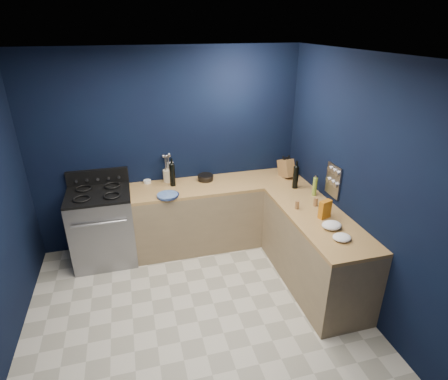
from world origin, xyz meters
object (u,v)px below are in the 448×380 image
object	(u,v)px
utensil_crock	(168,176)
crouton_bag	(325,209)
knife_block	(286,168)
gas_range	(103,228)
plate_stack	(168,195)

from	to	relation	value
utensil_crock	crouton_bag	distance (m)	2.09
utensil_crock	knife_block	bearing A→B (deg)	-8.89
gas_range	crouton_bag	distance (m)	2.73
gas_range	knife_block	size ratio (longest dim) A/B	3.82
plate_stack	gas_range	bearing A→B (deg)	164.98
plate_stack	knife_block	xyz separation A→B (m)	(1.66, 0.22, 0.10)
gas_range	utensil_crock	bearing A→B (deg)	15.84
gas_range	utensil_crock	distance (m)	1.06
gas_range	plate_stack	distance (m)	0.96
gas_range	knife_block	distance (m)	2.54
gas_range	utensil_crock	size ratio (longest dim) A/B	5.66
gas_range	crouton_bag	world-z (taller)	crouton_bag
utensil_crock	knife_block	distance (m)	1.61
knife_block	crouton_bag	bearing A→B (deg)	-105.26
gas_range	plate_stack	bearing A→B (deg)	-15.02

